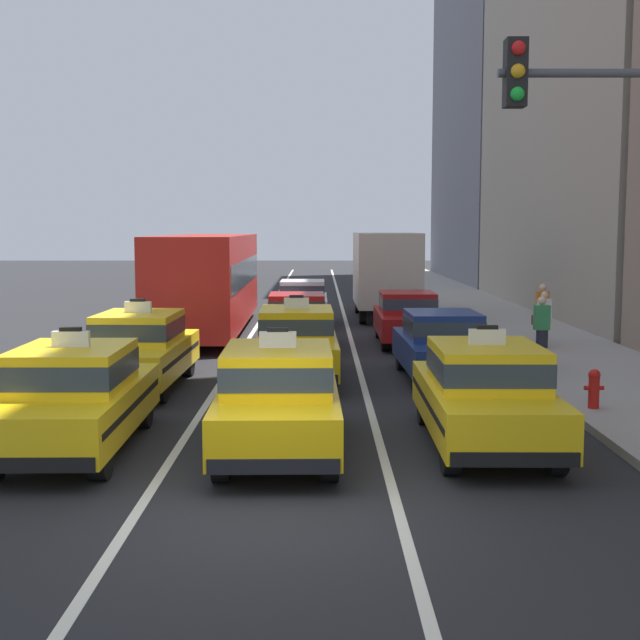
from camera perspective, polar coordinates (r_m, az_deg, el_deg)
The scene contains 19 objects.
ground_plane at distance 10.49m, azimuth -3.36°, elevation -12.99°, with size 160.00×160.00×0.00m, color #232326.
lane_stripe_left_center at distance 30.16m, azimuth -4.03°, elevation -0.33°, with size 0.14×80.00×0.01m, color silver.
lane_stripe_center_right at distance 30.10m, azimuth 2.05°, elevation -0.33°, with size 0.14×80.00×0.01m, color silver.
sidewalk_curb at distance 25.95m, azimuth 14.87°, elevation -1.43°, with size 4.00×90.00×0.15m, color #9E9993.
taxi_left_nearest at distance 13.53m, azimuth -16.09°, elevation -4.97°, with size 1.89×4.59×1.96m.
taxi_left_second at distance 18.49m, azimuth -11.89°, elevation -1.89°, with size 1.91×4.59×1.96m.
bus_left_third at distance 28.03m, azimuth -7.36°, elevation 2.86°, with size 2.64×11.23×3.22m.
taxi_center_nearest at distance 12.94m, azimuth -2.60°, elevation -5.23°, with size 1.89×4.59×1.96m.
taxi_center_second at distance 19.04m, azimuth -1.38°, elevation -1.52°, with size 1.90×4.59×1.96m.
sedan_center_third at distance 24.22m, azimuth -1.36°, elevation 0.08°, with size 1.84×4.33×1.58m.
sedan_center_fourth at distance 30.33m, azimuth -0.97°, elevation 1.33°, with size 1.77×4.31×1.58m.
taxi_right_nearest at distance 13.49m, azimuth 11.33°, elevation -4.87°, with size 1.86×4.58×1.96m.
sedan_right_second at distance 19.21m, azimuth 8.48°, elevation -1.61°, with size 1.86×4.34×1.58m.
sedan_right_third at distance 25.04m, azimuth 6.15°, elevation 0.25°, with size 1.80×4.31×1.58m.
box_truck_right_fourth at distance 32.69m, azimuth 4.62°, elevation 3.30°, with size 2.32×6.97×3.27m.
pedestrian_mid_block at distance 24.05m, azimuth 15.19°, elevation 0.04°, with size 0.36×0.24×1.56m.
pedestrian_by_storefront at distance 25.37m, azimuth 15.04°, elevation 0.48°, with size 0.47×0.24×1.68m.
pedestrian_trailing at distance 20.61m, azimuth 15.01°, elevation -0.76°, with size 0.36×0.24×1.70m.
fire_hydrant at distance 16.28m, azimuth 18.32°, elevation -4.35°, with size 0.36×0.22×0.73m.
Camera 1 is at (0.64, -9.88, 3.46)m, focal length 47.16 mm.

